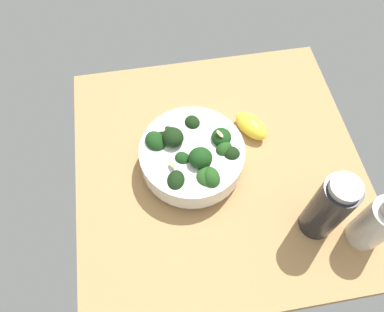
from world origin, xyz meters
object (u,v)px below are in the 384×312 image
(bowl_of_broccoli, at_px, (192,155))
(bottle_short, at_px, (376,224))
(lemon_wedge, at_px, (251,126))
(bottle_tall, at_px, (329,208))

(bowl_of_broccoli, bearing_deg, bottle_short, 55.51)
(lemon_wedge, distance_m, bottle_tall, 0.25)
(lemon_wedge, xyz_separation_m, bottle_tall, (0.23, 0.07, 0.06))
(bowl_of_broccoli, height_order, bottle_tall, bottle_tall)
(bowl_of_broccoli, height_order, bottle_short, bottle_short)
(bowl_of_broccoli, xyz_separation_m, bottle_short, (0.20, 0.29, 0.02))
(bottle_tall, relative_size, bottle_short, 1.21)
(bowl_of_broccoli, xyz_separation_m, lemon_wedge, (-0.06, 0.14, -0.03))
(lemon_wedge, bearing_deg, bottle_tall, 17.24)
(bowl_of_broccoli, bearing_deg, bottle_tall, 52.23)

